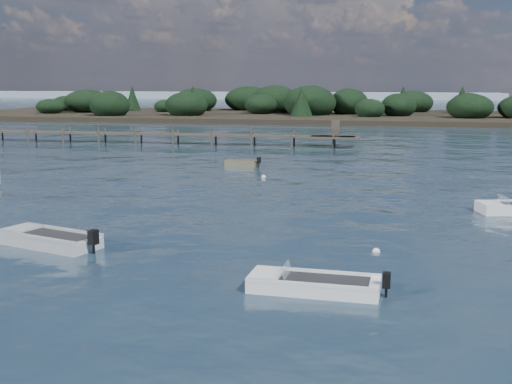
% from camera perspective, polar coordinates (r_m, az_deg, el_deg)
% --- Properties ---
extents(ground, '(400.00, 400.00, 0.00)m').
position_cam_1_polar(ground, '(78.84, 4.86, 4.94)').
color(ground, '#162635').
rests_on(ground, ground).
extents(dinghy_mid_grey, '(4.81, 2.90, 1.20)m').
position_cam_1_polar(dinghy_mid_grey, '(27.64, -17.87, -4.25)').
color(dinghy_mid_grey, '#A6AAAD').
rests_on(dinghy_mid_grey, ground).
extents(dinghy_mid_white_a, '(4.51, 1.74, 1.05)m').
position_cam_1_polar(dinghy_mid_white_a, '(20.88, 5.13, -8.42)').
color(dinghy_mid_white_a, white).
rests_on(dinghy_mid_white_a, ground).
extents(tender_far_white, '(2.95, 1.51, 0.99)m').
position_cam_1_polar(tender_far_white, '(50.97, -1.26, 2.47)').
color(tender_far_white, '#6E6749').
rests_on(tender_far_white, ground).
extents(buoy_b, '(0.32, 0.32, 0.32)m').
position_cam_1_polar(buoy_b, '(25.88, 10.64, -5.26)').
color(buoy_b, white).
rests_on(buoy_b, ground).
extents(buoy_e, '(0.32, 0.32, 0.32)m').
position_cam_1_polar(buoy_e, '(45.15, 0.68, 1.34)').
color(buoy_e, white).
rests_on(buoy_e, ground).
extents(jetty, '(64.50, 3.20, 3.40)m').
position_cam_1_polar(jetty, '(73.14, -13.55, 5.10)').
color(jetty, '#453C32').
rests_on(jetty, ground).
extents(far_headland, '(190.00, 40.00, 5.80)m').
position_cam_1_polar(far_headland, '(119.14, 19.36, 7.01)').
color(far_headland, black).
rests_on(far_headland, ground).
extents(distant_haze, '(280.00, 20.00, 2.40)m').
position_cam_1_polar(distant_haze, '(267.22, -10.28, 8.23)').
color(distant_haze, '#899DAA').
rests_on(distant_haze, ground).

